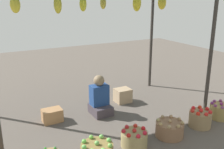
# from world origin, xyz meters

# --- Properties ---
(ground_plane) EXTENTS (14.00, 14.00, 0.00)m
(ground_plane) POSITION_xyz_m (0.00, 0.00, 0.00)
(ground_plane) COLOR #585047
(vendor_person) EXTENTS (0.36, 0.44, 0.78)m
(vendor_person) POSITION_xyz_m (0.03, 0.04, 0.30)
(vendor_person) COLOR #433A41
(vendor_person) RESTS_ON ground
(basket_red_apples) EXTENTS (0.41, 0.41, 0.29)m
(basket_red_apples) POSITION_xyz_m (-0.02, -1.26, 0.12)
(basket_red_apples) COLOR #948353
(basket_red_apples) RESTS_ON ground
(basket_potatoes) EXTENTS (0.46, 0.46, 0.30)m
(basket_potatoes) POSITION_xyz_m (0.65, -1.29, 0.13)
(basket_potatoes) COLOR brown
(basket_potatoes) RESTS_ON ground
(basket_red_tomatoes) EXTENTS (0.39, 0.39, 0.34)m
(basket_red_tomatoes) POSITION_xyz_m (1.35, -1.29, 0.15)
(basket_red_tomatoes) COLOR #917650
(basket_red_tomatoes) RESTS_ON ground
(basket_purple_onions) EXTENTS (0.40, 0.40, 0.32)m
(basket_purple_onions) POSITION_xyz_m (1.95, -1.22, 0.14)
(basket_purple_onions) COLOR #A0884D
(basket_purple_onions) RESTS_ON ground
(wooden_crate_near_vendor) EXTENTS (0.33, 0.28, 0.30)m
(wooden_crate_near_vendor) POSITION_xyz_m (0.72, 0.33, 0.15)
(wooden_crate_near_vendor) COLOR tan
(wooden_crate_near_vendor) RESTS_ON ground
(wooden_crate_stacked_rear) EXTENTS (0.35, 0.26, 0.24)m
(wooden_crate_stacked_rear) POSITION_xyz_m (-0.90, 0.14, 0.12)
(wooden_crate_stacked_rear) COLOR #AB7A4D
(wooden_crate_stacked_rear) RESTS_ON ground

